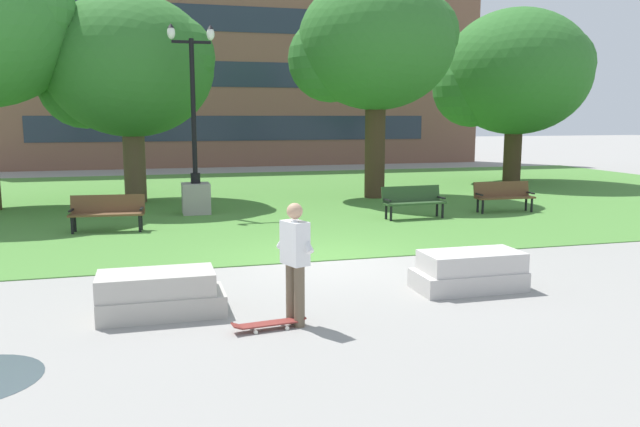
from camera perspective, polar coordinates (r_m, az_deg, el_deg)
name	(u,v)px	position (r m, az deg, el deg)	size (l,w,h in m)	color
ground_plane	(325,261)	(12.48, 0.47, -4.40)	(140.00, 140.00, 0.00)	gray
grass_lawn	(248,198)	(22.13, -6.56, 1.40)	(40.00, 20.00, 0.02)	#4C8438
concrete_block_center	(159,294)	(9.43, -14.47, -7.16)	(1.80, 0.90, 0.64)	#B2ADA3
concrete_block_left	(470,271)	(10.74, 13.52, -5.16)	(1.80, 0.90, 0.64)	#BCB7B2
person_skateboarder	(295,256)	(8.55, -2.30, -3.95)	(0.44, 0.56, 1.71)	brown
skateboard	(269,323)	(8.62, -4.68, -9.99)	(1.04, 0.32, 0.14)	maroon
park_bench_near_left	(107,211)	(16.44, -18.87, 0.25)	(1.84, 0.70, 0.90)	brown
park_bench_far_left	(413,200)	(17.75, 8.50, 1.24)	(1.83, 0.64, 0.90)	#284723
park_bench_far_right	(503,195)	(19.54, 16.43, 1.66)	(1.82, 0.62, 0.90)	brown
lamp_post_left	(195,177)	(18.69, -11.32, 3.31)	(1.32, 0.80, 5.43)	gray
tree_near_left	(374,45)	(22.19, 4.98, 15.07)	(5.65, 5.38, 7.63)	#42301E
tree_far_left	(128,68)	(21.75, -17.14, 12.58)	(5.69, 5.42, 6.78)	brown
tree_far_right	(514,74)	(28.28, 17.34, 12.10)	(6.50, 6.19, 7.34)	#42301E
building_facade_distant	(236,44)	(36.75, -7.72, 15.12)	(30.03, 1.03, 13.86)	brown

